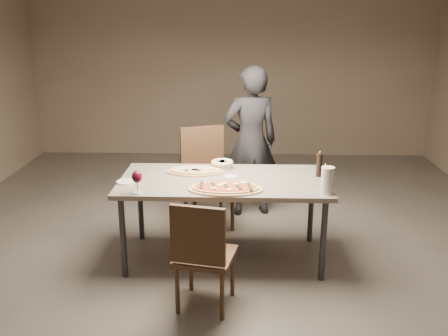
{
  "coord_description": "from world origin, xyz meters",
  "views": [
    {
      "loc": [
        0.13,
        -4.09,
        2.12
      ],
      "look_at": [
        0.0,
        0.0,
        0.85
      ],
      "focal_mm": 40.0,
      "sensor_mm": 36.0,
      "label": 1
    }
  ],
  "objects_px": {
    "bread_basket": "(222,164)",
    "pepper_mill_left": "(325,177)",
    "ham_pizza": "(195,171)",
    "chair_near": "(202,251)",
    "dining_table": "(224,185)",
    "diner": "(251,142)",
    "zucchini_pizza": "(226,188)",
    "carafe": "(328,180)",
    "chair_far": "(206,171)"
  },
  "relations": [
    {
      "from": "ham_pizza",
      "to": "bread_basket",
      "type": "distance_m",
      "value": 0.28
    },
    {
      "from": "chair_near",
      "to": "diner",
      "type": "xyz_separation_m",
      "value": [
        0.38,
        1.93,
        0.32
      ]
    },
    {
      "from": "dining_table",
      "to": "ham_pizza",
      "type": "height_order",
      "value": "ham_pizza"
    },
    {
      "from": "diner",
      "to": "chair_near",
      "type": "bearing_deg",
      "value": 65.23
    },
    {
      "from": "bread_basket",
      "to": "chair_near",
      "type": "xyz_separation_m",
      "value": [
        -0.1,
        -1.17,
        -0.31
      ]
    },
    {
      "from": "bread_basket",
      "to": "chair_near",
      "type": "height_order",
      "value": "chair_near"
    },
    {
      "from": "ham_pizza",
      "to": "chair_near",
      "type": "bearing_deg",
      "value": -68.22
    },
    {
      "from": "pepper_mill_left",
      "to": "carafe",
      "type": "bearing_deg",
      "value": -90.0
    },
    {
      "from": "bread_basket",
      "to": "ham_pizza",
      "type": "bearing_deg",
      "value": -148.95
    },
    {
      "from": "dining_table",
      "to": "diner",
      "type": "relative_size",
      "value": 1.11
    },
    {
      "from": "zucchini_pizza",
      "to": "diner",
      "type": "relative_size",
      "value": 0.38
    },
    {
      "from": "bread_basket",
      "to": "chair_near",
      "type": "relative_size",
      "value": 0.23
    },
    {
      "from": "bread_basket",
      "to": "chair_near",
      "type": "bearing_deg",
      "value": -94.96
    },
    {
      "from": "dining_table",
      "to": "bread_basket",
      "type": "height_order",
      "value": "bread_basket"
    },
    {
      "from": "carafe",
      "to": "pepper_mill_left",
      "type": "bearing_deg",
      "value": 90.0
    },
    {
      "from": "chair_far",
      "to": "diner",
      "type": "bearing_deg",
      "value": -168.03
    },
    {
      "from": "zucchini_pizza",
      "to": "chair_far",
      "type": "height_order",
      "value": "chair_far"
    },
    {
      "from": "chair_far",
      "to": "diner",
      "type": "distance_m",
      "value": 0.6
    },
    {
      "from": "carafe",
      "to": "chair_far",
      "type": "distance_m",
      "value": 1.56
    },
    {
      "from": "zucchini_pizza",
      "to": "bread_basket",
      "type": "height_order",
      "value": "bread_basket"
    },
    {
      "from": "pepper_mill_left",
      "to": "diner",
      "type": "bearing_deg",
      "value": 114.23
    },
    {
      "from": "chair_far",
      "to": "diner",
      "type": "height_order",
      "value": "diner"
    },
    {
      "from": "pepper_mill_left",
      "to": "ham_pizza",
      "type": "bearing_deg",
      "value": 160.46
    },
    {
      "from": "ham_pizza",
      "to": "chair_near",
      "type": "height_order",
      "value": "chair_near"
    },
    {
      "from": "bread_basket",
      "to": "pepper_mill_left",
      "type": "relative_size",
      "value": 0.96
    },
    {
      "from": "carafe",
      "to": "chair_near",
      "type": "relative_size",
      "value": 0.25
    },
    {
      "from": "zucchini_pizza",
      "to": "bread_basket",
      "type": "relative_size",
      "value": 3.02
    },
    {
      "from": "zucchini_pizza",
      "to": "chair_near",
      "type": "bearing_deg",
      "value": -98.72
    },
    {
      "from": "bread_basket",
      "to": "dining_table",
      "type": "bearing_deg",
      "value": -85.07
    },
    {
      "from": "dining_table",
      "to": "pepper_mill_left",
      "type": "bearing_deg",
      "value": -14.17
    },
    {
      "from": "bread_basket",
      "to": "pepper_mill_left",
      "type": "distance_m",
      "value": 1.01
    },
    {
      "from": "chair_near",
      "to": "diner",
      "type": "relative_size",
      "value": 0.54
    },
    {
      "from": "dining_table",
      "to": "carafe",
      "type": "distance_m",
      "value": 0.91
    },
    {
      "from": "pepper_mill_left",
      "to": "diner",
      "type": "height_order",
      "value": "diner"
    },
    {
      "from": "carafe",
      "to": "chair_far",
      "type": "bearing_deg",
      "value": 132.9
    },
    {
      "from": "dining_table",
      "to": "diner",
      "type": "distance_m",
      "value": 1.11
    },
    {
      "from": "dining_table",
      "to": "bread_basket",
      "type": "bearing_deg",
      "value": 94.93
    },
    {
      "from": "zucchini_pizza",
      "to": "chair_near",
      "type": "relative_size",
      "value": 0.7
    },
    {
      "from": "zucchini_pizza",
      "to": "pepper_mill_left",
      "type": "xyz_separation_m",
      "value": [
        0.81,
        0.07,
        0.08
      ]
    },
    {
      "from": "ham_pizza",
      "to": "chair_far",
      "type": "xyz_separation_m",
      "value": [
        0.05,
        0.62,
        -0.2
      ]
    },
    {
      "from": "zucchini_pizza",
      "to": "carafe",
      "type": "distance_m",
      "value": 0.82
    },
    {
      "from": "ham_pizza",
      "to": "carafe",
      "type": "relative_size",
      "value": 2.35
    },
    {
      "from": "dining_table",
      "to": "bread_basket",
      "type": "distance_m",
      "value": 0.34
    },
    {
      "from": "dining_table",
      "to": "pepper_mill_left",
      "type": "height_order",
      "value": "pepper_mill_left"
    },
    {
      "from": "carafe",
      "to": "diner",
      "type": "distance_m",
      "value": 1.53
    },
    {
      "from": "dining_table",
      "to": "ham_pizza",
      "type": "xyz_separation_m",
      "value": [
        -0.26,
        0.18,
        0.07
      ]
    },
    {
      "from": "chair_far",
      "to": "diner",
      "type": "xyz_separation_m",
      "value": [
        0.47,
        0.29,
        0.24
      ]
    },
    {
      "from": "bread_basket",
      "to": "diner",
      "type": "bearing_deg",
      "value": 69.96
    },
    {
      "from": "bread_basket",
      "to": "pepper_mill_left",
      "type": "bearing_deg",
      "value": -31.72
    },
    {
      "from": "bread_basket",
      "to": "diner",
      "type": "relative_size",
      "value": 0.12
    }
  ]
}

